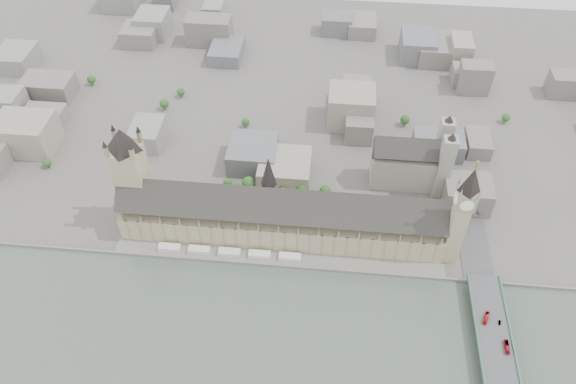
# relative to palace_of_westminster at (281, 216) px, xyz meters

# --- Properties ---
(ground) EXTENTS (900.00, 900.00, 0.00)m
(ground) POSITION_rel_palace_of_westminster_xyz_m (0.00, -19.70, -22.71)
(ground) COLOR #595651
(ground) RESTS_ON ground
(embankment_wall) EXTENTS (600.00, 1.50, 3.00)m
(embankment_wall) POSITION_rel_palace_of_westminster_xyz_m (0.00, -34.70, -21.21)
(embankment_wall) COLOR slate
(embankment_wall) RESTS_ON ground
(river_terrace) EXTENTS (270.00, 15.00, 2.00)m
(river_terrace) POSITION_rel_palace_of_westminster_xyz_m (0.00, -27.20, -21.71)
(river_terrace) COLOR slate
(river_terrace) RESTS_ON ground
(terrace_tents) EXTENTS (118.00, 7.00, 4.00)m
(terrace_tents) POSITION_rel_palace_of_westminster_xyz_m (-40.00, -26.70, -18.71)
(terrace_tents) COLOR silver
(terrace_tents) RESTS_ON river_terrace
(palace_of_westminster) EXTENTS (265.00, 40.73, 55.44)m
(palace_of_westminster) POSITION_rel_palace_of_westminster_xyz_m (0.00, 0.00, 0.00)
(palace_of_westminster) COLOR tan
(palace_of_westminster) RESTS_ON ground
(elizabeth_tower) EXTENTS (17.00, 17.00, 107.50)m
(elizabeth_tower) POSITION_rel_palace_of_westminster_xyz_m (138.00, -11.70, 35.38)
(elizabeth_tower) COLOR tan
(elizabeth_tower) RESTS_ON ground
(victoria_tower) EXTENTS (30.00, 30.00, 100.00)m
(victoria_tower) POSITION_rel_palace_of_westminster_xyz_m (-122.00, 6.30, 32.50)
(victoria_tower) COLOR tan
(victoria_tower) RESTS_ON ground
(central_tower) EXTENTS (13.00, 13.00, 48.00)m
(central_tower) POSITION_rel_palace_of_westminster_xyz_m (-10.00, 6.30, 35.21)
(central_tower) COLOR tan
(central_tower) RESTS_ON ground
(westminster_bridge) EXTENTS (25.00, 325.00, 10.25)m
(westminster_bridge) POSITION_rel_palace_of_westminster_xyz_m (162.00, -107.20, -17.58)
(westminster_bridge) COLOR #474749
(westminster_bridge) RESTS_ON ground
(westminster_abbey) EXTENTS (68.00, 36.00, 64.00)m
(westminster_abbey) POSITION_rel_palace_of_westminster_xyz_m (110.92, 75.30, 2.38)
(westminster_abbey) COLOR gray
(westminster_abbey) RESTS_ON ground
(city_skyline_inland) EXTENTS (720.00, 360.00, 38.00)m
(city_skyline_inland) POSITION_rel_palace_of_westminster_xyz_m (0.00, 225.30, -3.71)
(city_skyline_inland) COLOR gray
(city_skyline_inland) RESTS_ON ground
(park_trees) EXTENTS (110.00, 30.00, 15.00)m
(park_trees) POSITION_rel_palace_of_westminster_xyz_m (-10.00, 40.30, -15.21)
(park_trees) COLOR #234E1B
(park_trees) RESTS_ON ground
(red_bus_north) EXTENTS (6.28, 11.31, 3.09)m
(red_bus_north) POSITION_rel_palace_of_westminster_xyz_m (157.98, -74.10, -10.91)
(red_bus_north) COLOR red
(red_bus_north) RESTS_ON westminster_bridge
(red_bus_south) EXTENTS (3.16, 11.31, 3.12)m
(red_bus_south) POSITION_rel_palace_of_westminster_xyz_m (168.73, -96.44, -10.90)
(red_bus_south) COLOR #AD1528
(red_bus_south) RESTS_ON westminster_bridge
(car_silver) EXTENTS (2.05, 4.03, 1.27)m
(car_silver) POSITION_rel_palace_of_westminster_xyz_m (167.33, -76.50, -11.82)
(car_silver) COLOR gray
(car_silver) RESTS_ON westminster_bridge
(car_approach) EXTENTS (3.93, 5.38, 1.45)m
(car_approach) POSITION_rel_palace_of_westminster_xyz_m (166.73, 30.73, -11.73)
(car_approach) COLOR gray
(car_approach) RESTS_ON westminster_bridge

